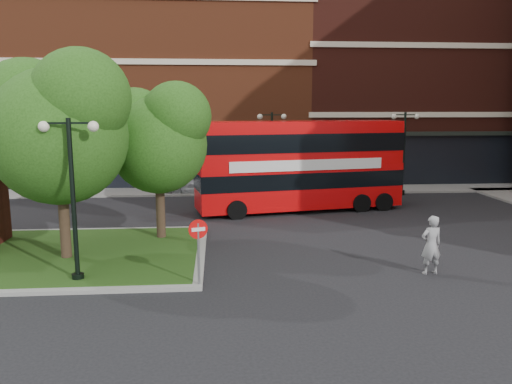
{
  "coord_description": "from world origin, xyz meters",
  "views": [
    {
      "loc": [
        -1.21,
        -14.73,
        5.31
      ],
      "look_at": [
        0.29,
        4.58,
        2.0
      ],
      "focal_mm": 35.0,
      "sensor_mm": 36.0,
      "label": 1
    }
  ],
  "objects": [
    {
      "name": "ground",
      "position": [
        0.0,
        0.0,
        0.0
      ],
      "size": [
        120.0,
        120.0,
        0.0
      ],
      "primitive_type": "plane",
      "color": "black",
      "rests_on": "ground"
    },
    {
      "name": "pavement_far",
      "position": [
        0.0,
        16.5,
        0.06
      ],
      "size": [
        44.0,
        3.0,
        0.12
      ],
      "primitive_type": "cube",
      "color": "slate",
      "rests_on": "ground"
    },
    {
      "name": "terrace_far_left",
      "position": [
        -8.0,
        24.0,
        7.0
      ],
      "size": [
        26.0,
        12.0,
        14.0
      ],
      "primitive_type": "cube",
      "color": "brown",
      "rests_on": "ground"
    },
    {
      "name": "terrace_far_right",
      "position": [
        14.0,
        24.0,
        8.0
      ],
      "size": [
        18.0,
        12.0,
        16.0
      ],
      "primitive_type": "cube",
      "color": "#471911",
      "rests_on": "ground"
    },
    {
      "name": "traffic_island",
      "position": [
        -8.0,
        3.0,
        0.07
      ],
      "size": [
        12.6,
        7.6,
        0.15
      ],
      "color": "gray",
      "rests_on": "ground"
    },
    {
      "name": "tree_island_west",
      "position": [
        -6.6,
        2.58,
        4.79
      ],
      "size": [
        5.4,
        4.71,
        7.21
      ],
      "color": "#2D2116",
      "rests_on": "ground"
    },
    {
      "name": "tree_island_east",
      "position": [
        -3.58,
        5.06,
        4.24
      ],
      "size": [
        4.46,
        3.9,
        6.29
      ],
      "color": "#2D2116",
      "rests_on": "ground"
    },
    {
      "name": "lamp_island",
      "position": [
        -5.5,
        0.2,
        2.83
      ],
      "size": [
        1.72,
        0.36,
        5.0
      ],
      "color": "black",
      "rests_on": "ground"
    },
    {
      "name": "lamp_far_left",
      "position": [
        2.0,
        14.5,
        2.83
      ],
      "size": [
        1.72,
        0.36,
        5.0
      ],
      "color": "black",
      "rests_on": "ground"
    },
    {
      "name": "lamp_far_right",
      "position": [
        10.0,
        14.5,
        2.83
      ],
      "size": [
        1.72,
        0.36,
        5.0
      ],
      "color": "black",
      "rests_on": "ground"
    },
    {
      "name": "bus",
      "position": [
        3.0,
        10.47,
        2.65
      ],
      "size": [
        10.83,
        4.34,
        4.03
      ],
      "rotation": [
        0.0,
        0.0,
        0.19
      ],
      "color": "red",
      "rests_on": "ground"
    },
    {
      "name": "woman",
      "position": [
        5.57,
        0.2,
        0.96
      ],
      "size": [
        0.76,
        0.55,
        1.92
      ],
      "primitive_type": "imported",
      "rotation": [
        0.0,
        0.0,
        3.28
      ],
      "color": "gray",
      "rests_on": "ground"
    },
    {
      "name": "car_silver",
      "position": [
        -2.59,
        16.0,
        0.68
      ],
      "size": [
        4.07,
        1.76,
        1.37
      ],
      "primitive_type": "imported",
      "rotation": [
        0.0,
        0.0,
        1.53
      ],
      "color": "silver",
      "rests_on": "ground"
    },
    {
      "name": "car_white",
      "position": [
        3.69,
        15.0,
        0.74
      ],
      "size": [
        4.65,
        2.13,
        1.48
      ],
      "primitive_type": "imported",
      "rotation": [
        0.0,
        0.0,
        1.7
      ],
      "color": "white",
      "rests_on": "ground"
    },
    {
      "name": "no_entry_sign",
      "position": [
        -1.8,
        -0.5,
        1.48
      ],
      "size": [
        0.56,
        0.22,
        2.08
      ],
      "rotation": [
        0.0,
        0.0,
        0.32
      ],
      "color": "slate",
      "rests_on": "ground"
    }
  ]
}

